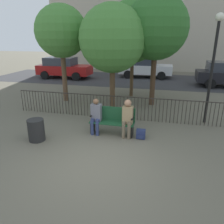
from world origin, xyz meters
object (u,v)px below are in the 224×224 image
object	(u,v)px
tree_0	(61,32)
backpack	(141,134)
seated_person_0	(96,115)
trash_bin	(36,130)
tree_2	(156,28)
tree_1	(112,39)
lamp_post	(214,54)
parked_car_0	(144,67)
parked_car_2	(63,67)
seated_person_1	(127,116)
park_bench	(113,120)
tree_3	(133,32)

from	to	relation	value
tree_0	backpack	bearing A→B (deg)	-39.86
seated_person_0	trash_bin	distance (m)	1.98
tree_2	backpack	bearing A→B (deg)	-91.25
tree_1	lamp_post	distance (m)	4.09
tree_2	lamp_post	bearing A→B (deg)	-41.42
parked_car_0	tree_2	bearing A→B (deg)	-81.66
parked_car_2	backpack	bearing A→B (deg)	-52.94
seated_person_1	backpack	bearing A→B (deg)	-8.56
seated_person_1	tree_2	size ratio (longest dim) A/B	0.26
lamp_post	trash_bin	xyz separation A→B (m)	(-5.50, -2.92, -2.22)
backpack	trash_bin	distance (m)	3.37
park_bench	parked_car_0	bearing A→B (deg)	90.09
tree_3	parked_car_2	xyz separation A→B (m)	(-6.12, 4.30, -2.56)
tree_1	tree_2	bearing A→B (deg)	27.65
parked_car_0	parked_car_2	size ratio (longest dim) A/B	1.00
seated_person_0	tree_1	distance (m)	3.79
tree_0	lamp_post	world-z (taller)	tree_0
park_bench	tree_3	world-z (taller)	tree_3
backpack	tree_0	size ratio (longest dim) A/B	0.07
tree_3	lamp_post	bearing A→B (deg)	-44.05
tree_2	lamp_post	size ratio (longest dim) A/B	1.26
lamp_post	parked_car_2	size ratio (longest dim) A/B	0.94
backpack	seated_person_0	bearing A→B (deg)	177.48
park_bench	seated_person_1	xyz separation A→B (m)	(0.53, -0.12, 0.23)
backpack	tree_1	distance (m)	4.52
backpack	tree_1	size ratio (longest dim) A/B	0.07
seated_person_0	parked_car_2	bearing A→B (deg)	120.90
backpack	seated_person_1	bearing A→B (deg)	171.44
seated_person_1	parked_car_0	size ratio (longest dim) A/B	0.30
backpack	tree_1	xyz separation A→B (m)	(-1.68, 3.01, 2.92)
tree_3	parked_car_0	bearing A→B (deg)	88.91
seated_person_0	backpack	distance (m)	1.63
tree_3	tree_1	bearing A→B (deg)	-103.39
seated_person_1	lamp_post	xyz separation A→B (m)	(2.73, 1.94, 1.86)
tree_1	parked_car_2	bearing A→B (deg)	130.21
tree_2	lamp_post	distance (m)	3.05
seated_person_0	lamp_post	world-z (taller)	lamp_post
park_bench	seated_person_1	size ratio (longest dim) A/B	1.18
park_bench	parked_car_0	size ratio (longest dim) A/B	0.36
tree_1	tree_3	size ratio (longest dim) A/B	0.91
tree_0	seated_person_1	bearing A→B (deg)	-42.55
parked_car_2	seated_person_1	bearing A→B (deg)	-54.56
park_bench	backpack	size ratio (longest dim) A/B	4.88
park_bench	parked_car_0	world-z (taller)	parked_car_0
seated_person_0	tree_0	xyz separation A→B (m)	(-2.77, 3.54, 2.70)
seated_person_1	tree_0	xyz separation A→B (m)	(-3.85, 3.54, 2.66)
parked_car_2	parked_car_0	bearing A→B (deg)	16.48
tree_3	trash_bin	bearing A→B (deg)	-108.73
tree_1	parked_car_0	size ratio (longest dim) A/B	1.08
seated_person_0	parked_car_2	distance (m)	11.11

